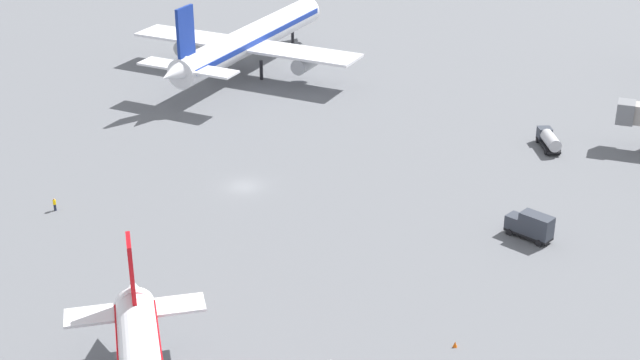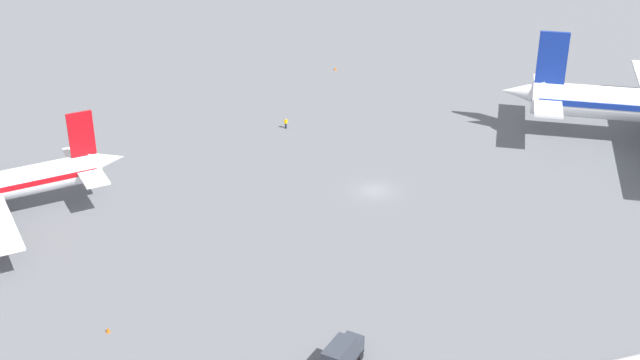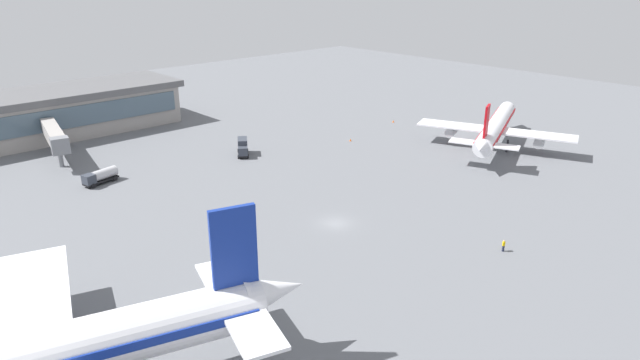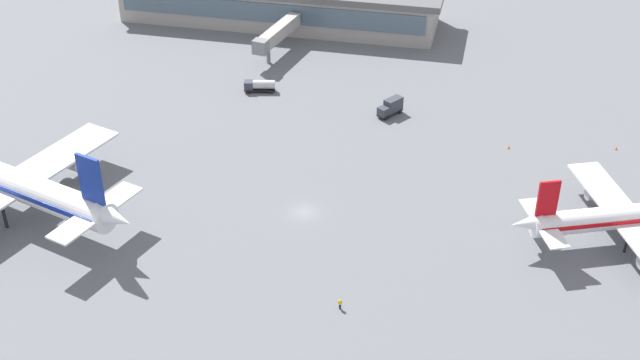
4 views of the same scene
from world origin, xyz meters
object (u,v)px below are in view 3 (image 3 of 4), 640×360
object	(u,v)px
fuel_truck	(100,176)
safety_cone_near_gate	(393,121)
airplane_taxiing	(496,127)
ground_crew_worker	(504,246)
safety_cone_mid_apron	(350,140)
catering_truck	(243,147)

from	to	relation	value
fuel_truck	safety_cone_near_gate	size ratio (longest dim) A/B	10.94
airplane_taxiing	ground_crew_worker	distance (m)	48.44
safety_cone_mid_apron	ground_crew_worker	bearing A→B (deg)	66.60
airplane_taxiing	catering_truck	xyz separation A→B (m)	(42.50, -32.15, -2.77)
ground_crew_worker	catering_truck	bearing A→B (deg)	-9.28
catering_truck	fuel_truck	distance (m)	28.18
catering_truck	ground_crew_worker	distance (m)	57.95
airplane_taxiing	catering_truck	size ratio (longest dim) A/B	6.77
ground_crew_worker	fuel_truck	bearing A→B (deg)	14.59
ground_crew_worker	airplane_taxiing	bearing A→B (deg)	-68.67
catering_truck	safety_cone_mid_apron	size ratio (longest dim) A/B	9.49
catering_truck	safety_cone_near_gate	bearing A→B (deg)	118.69
safety_cone_mid_apron	fuel_truck	bearing A→B (deg)	-13.42
safety_cone_mid_apron	catering_truck	bearing A→B (deg)	-19.43
catering_truck	safety_cone_near_gate	size ratio (longest dim) A/B	9.49
airplane_taxiing	safety_cone_near_gate	distance (m)	28.20
airplane_taxiing	fuel_truck	world-z (taller)	airplane_taxiing
fuel_truck	safety_cone_mid_apron	bearing A→B (deg)	154.18
airplane_taxiing	safety_cone_mid_apron	distance (m)	31.07
catering_truck	ground_crew_worker	size ratio (longest dim) A/B	3.41
airplane_taxiing	safety_cone_mid_apron	size ratio (longest dim) A/B	64.20
safety_cone_near_gate	airplane_taxiing	bearing A→B (deg)	90.15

